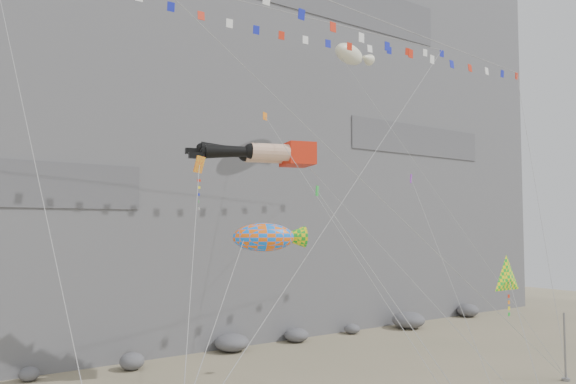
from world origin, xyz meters
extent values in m
cube|color=slate|center=(0.00, 32.00, 25.00)|extent=(80.00, 28.00, 50.00)
cylinder|color=gray|center=(12.55, -1.68, 2.04)|extent=(0.12, 0.12, 4.07)
cube|color=red|center=(-0.88, 7.45, 13.72)|extent=(2.25, 2.68, 1.36)
cylinder|color=#E4AE8E|center=(-2.98, 7.36, 13.72)|extent=(2.49, 1.61, 1.00)
sphere|color=black|center=(-4.08, 7.69, 13.72)|extent=(0.92, 0.92, 0.92)
cone|color=black|center=(-5.38, 8.07, 13.64)|extent=(2.87, 1.58, 0.94)
cube|color=black|center=(-7.13, 8.59, 13.34)|extent=(0.96, 0.63, 0.33)
cylinder|color=#E4AE8E|center=(-2.59, 8.66, 13.72)|extent=(2.49, 1.61, 1.00)
sphere|color=black|center=(-3.69, 8.99, 13.72)|extent=(0.92, 0.92, 0.92)
cone|color=black|center=(-4.99, 9.37, 13.85)|extent=(2.88, 1.59, 1.00)
cube|color=black|center=(-6.74, 9.89, 13.75)|extent=(0.96, 0.63, 0.33)
cylinder|color=gray|center=(0.87, 0.32, 6.89)|extent=(0.03, 0.03, 20.06)
cylinder|color=gray|center=(-8.40, 3.21, 11.87)|extent=(0.03, 0.03, 30.68)
cylinder|color=gray|center=(7.24, 0.85, 10.88)|extent=(0.03, 0.03, 24.72)
cube|color=gray|center=(12.59, -1.78, 0.05)|extent=(0.16, 0.16, 0.10)
cylinder|color=gray|center=(-11.87, -0.67, 6.13)|extent=(0.03, 0.03, 15.47)
cylinder|color=gray|center=(-11.75, -2.33, 4.45)|extent=(0.03, 0.03, 12.20)
cylinder|color=gray|center=(2.89, -5.36, 3.39)|extent=(0.03, 0.03, 7.94)
cylinder|color=gray|center=(10.34, 5.44, 11.45)|extent=(0.03, 0.03, 27.23)
cube|color=gray|center=(12.86, -1.57, 0.05)|extent=(0.16, 0.16, 0.10)
cylinder|color=gray|center=(-1.87, 1.33, 8.02)|extent=(0.03, 0.03, 20.95)
cylinder|color=gray|center=(3.68, -0.40, 6.18)|extent=(0.03, 0.03, 15.21)
cylinder|color=gray|center=(-3.08, -3.17, 5.54)|extent=(0.03, 0.03, 14.14)
camera|label=1|loc=(-21.12, -20.16, 9.30)|focal=35.00mm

